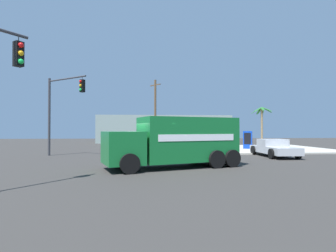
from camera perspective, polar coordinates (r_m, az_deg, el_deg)
The scene contains 9 objects.
ground_plane at distance 15.21m, azimuth -3.79°, elevation -8.91°, with size 100.00×100.00×0.00m, color #33302D.
sidewalk_corner_far at distance 31.17m, azimuth 20.55°, elevation -4.55°, with size 11.82×11.82×0.14m, color #B2ADA0.
delivery_truck at distance 15.34m, azimuth 1.89°, elevation -3.29°, with size 7.96×4.83×2.84m.
traffic_light_primary at distance 23.28m, azimuth -22.12°, elevation 4.37°, with size 3.64×2.70×6.43m.
pickup_silver at distance 23.05m, azimuth 21.60°, elevation -4.26°, with size 2.31×5.23×1.38m.
vending_machine_red at distance 29.59m, azimuth 16.63°, elevation -2.84°, with size 1.13×1.06×1.85m.
palm_tree_far at distance 35.98m, azimuth 19.36°, elevation 1.55°, with size 2.80×2.82×4.91m.
utility_pole at distance 36.94m, azimuth -2.73°, elevation 3.11°, with size 1.40×1.85×9.01m.
building_backdrop at distance 44.92m, azimuth -0.85°, elevation -0.67°, with size 21.58×6.00×4.45m, color gray.
Camera 1 is at (-0.28, -15.06, 2.16)m, focal length 28.60 mm.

